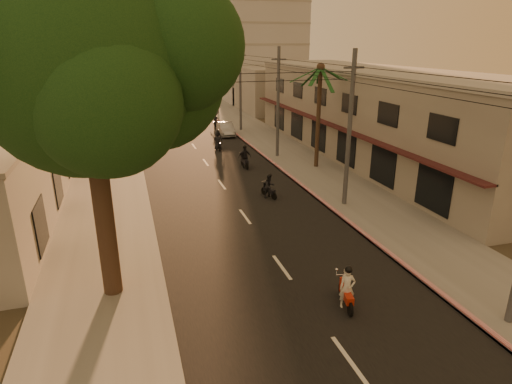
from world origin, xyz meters
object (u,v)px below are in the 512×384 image
palm_tree (320,73)px  parked_car (226,129)px  scooter_red (347,289)px  scooter_mid_b (245,158)px  scooter_far_b (215,120)px  scooter_mid_a (269,187)px  broadleaf_tree (98,68)px  scooter_far_a (218,141)px

palm_tree → parked_car: 15.98m
scooter_red → parked_car: bearing=97.7°
scooter_red → scooter_mid_b: size_ratio=0.93×
scooter_far_b → scooter_mid_a: bearing=-75.9°
broadleaf_tree → parked_car: bearing=69.1°
scooter_red → scooter_mid_b: (1.40, 19.04, 0.05)m
scooter_mid_b → scooter_far_b: size_ratio=0.99×
scooter_red → scooter_mid_a: (1.07, 12.05, -0.04)m
scooter_mid_a → parked_car: (1.74, 19.46, -0.06)m
scooter_red → parked_car: (2.81, 31.51, -0.09)m
scooter_red → broadleaf_tree: bearing=168.3°
scooter_mid_b → scooter_far_a: scooter_far_a is taller
parked_car → scooter_red: bearing=-92.4°
scooter_mid_a → parked_car: size_ratio=0.38×
scooter_far_b → parked_car: 4.65m
scooter_mid_b → scooter_far_b: 17.15m
scooter_far_b → broadleaf_tree: bearing=-90.0°
scooter_far_b → palm_tree: bearing=-59.8°
palm_tree → scooter_mid_b: 8.44m
scooter_mid_b → scooter_far_b: scooter_far_b is taller
parked_car → scooter_far_b: bearing=95.0°
palm_tree → scooter_red: bearing=-111.1°
scooter_red → scooter_far_a: bearing=101.3°
scooter_mid_b → parked_car: (1.41, 12.47, -0.15)m
scooter_red → scooter_mid_a: scooter_red is taller
broadleaf_tree → scooter_red: size_ratio=7.01×
scooter_far_b → parked_car: bearing=-69.9°
broadleaf_tree → scooter_far_a: (8.51, 21.82, -7.65)m
scooter_red → palm_tree: bearing=81.6°
scooter_far_a → scooter_mid_b: bearing=-82.7°
palm_tree → scooter_mid_b: (-5.34, 1.61, -6.33)m
broadleaf_tree → palm_tree: broadleaf_tree is taller
scooter_red → scooter_far_b: (2.63, 36.15, 0.11)m
broadleaf_tree → scooter_mid_b: bearing=59.1°
scooter_red → parked_car: 31.63m
scooter_far_a → scooter_red: bearing=-91.0°
broadleaf_tree → scooter_far_b: 35.06m
palm_tree → parked_car: palm_tree is taller
palm_tree → parked_car: (-3.93, 14.07, -6.48)m
scooter_red → scooter_mid_a: 12.10m
scooter_far_b → scooter_red: bearing=-76.3°
palm_tree → scooter_red: 19.75m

